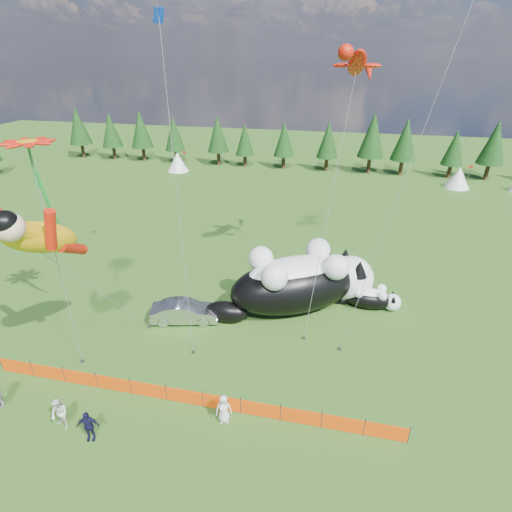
# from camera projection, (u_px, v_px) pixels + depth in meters

# --- Properties ---
(ground) EXTENTS (160.00, 160.00, 0.00)m
(ground) POSITION_uv_depth(u_px,v_px,m) (204.00, 364.00, 23.32)
(ground) COLOR #10380A
(ground) RESTS_ON ground
(safety_fence) EXTENTS (22.06, 0.06, 1.10)m
(safety_fence) POSITION_uv_depth(u_px,v_px,m) (184.00, 396.00, 20.48)
(safety_fence) COLOR #262626
(safety_fence) RESTS_ON ground
(tree_line) EXTENTS (90.00, 4.00, 8.00)m
(tree_line) POSITION_uv_depth(u_px,v_px,m) (300.00, 143.00, 60.67)
(tree_line) COLOR black
(tree_line) RESTS_ON ground
(festival_tents) EXTENTS (50.00, 3.20, 2.80)m
(festival_tents) POSITION_uv_depth(u_px,v_px,m) (373.00, 173.00, 55.38)
(festival_tents) COLOR white
(festival_tents) RESTS_ON ground
(cat_large) EXTENTS (11.30, 8.46, 4.49)m
(cat_large) POSITION_uv_depth(u_px,v_px,m) (302.00, 281.00, 27.68)
(cat_large) COLOR black
(cat_large) RESTS_ON ground
(cat_small) EXTENTS (4.60, 1.65, 1.66)m
(cat_small) POSITION_uv_depth(u_px,v_px,m) (372.00, 298.00, 28.21)
(cat_small) COLOR black
(cat_small) RESTS_ON ground
(car) EXTENTS (4.77, 2.62, 1.49)m
(car) POSITION_uv_depth(u_px,v_px,m) (185.00, 312.00, 26.77)
(car) COLOR #BBBBC0
(car) RESTS_ON ground
(spectator_b) EXTENTS (0.96, 0.72, 1.77)m
(spectator_b) POSITION_uv_depth(u_px,v_px,m) (59.00, 414.00, 18.99)
(spectator_b) COLOR silver
(spectator_b) RESTS_ON ground
(spectator_c) EXTENTS (1.08, 0.74, 1.68)m
(spectator_c) POSITION_uv_depth(u_px,v_px,m) (88.00, 426.00, 18.45)
(spectator_c) COLOR #131335
(spectator_c) RESTS_ON ground
(spectator_e) EXTENTS (0.92, 0.76, 1.61)m
(spectator_e) POSITION_uv_depth(u_px,v_px,m) (224.00, 409.00, 19.37)
(spectator_e) COLOR silver
(spectator_e) RESTS_ON ground
(superhero_kite) EXTENTS (5.25, 7.20, 11.26)m
(superhero_kite) POSITION_uv_depth(u_px,v_px,m) (41.00, 237.00, 19.41)
(superhero_kite) COLOR #E2A90B
(superhero_kite) RESTS_ON ground
(gecko_kite) EXTENTS (3.40, 10.92, 17.67)m
(gecko_kite) POSITION_uv_depth(u_px,v_px,m) (357.00, 64.00, 24.71)
(gecko_kite) COLOR red
(gecko_kite) RESTS_ON ground
(flower_kite) EXTENTS (3.10, 3.31, 12.49)m
(flower_kite) POSITION_uv_depth(u_px,v_px,m) (28.00, 146.00, 19.77)
(flower_kite) COLOR red
(flower_kite) RESTS_ON ground
(diamond_kite_a) EXTENTS (3.34, 6.54, 19.32)m
(diamond_kite_a) POSITION_uv_depth(u_px,v_px,m) (160.00, 32.00, 21.85)
(diamond_kite_a) COLOR #0B34AB
(diamond_kite_a) RESTS_ON ground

